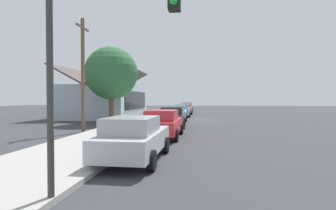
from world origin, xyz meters
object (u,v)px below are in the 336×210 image
at_px(car_navy, 186,107).
at_px(traffic_light_main, 99,36).
at_px(car_seafoam, 177,113).
at_px(car_skyblue, 182,110).
at_px(shade_tree, 111,73).
at_px(car_coral, 185,108).
at_px(car_cherry, 163,123).
at_px(car_charcoal, 172,117).
at_px(fire_hydrant_red, 151,122).
at_px(car_silver, 134,138).
at_px(utility_pole_wooden, 83,73).

xyz_separation_m(car_navy, traffic_light_main, (-40.28, -0.31, 2.68)).
bearing_deg(car_seafoam, car_skyblue, -3.21).
distance_m(car_seafoam, shade_tree, 7.62).
bearing_deg(shade_tree, car_coral, -20.47).
distance_m(car_skyblue, car_navy, 12.18).
distance_m(car_cherry, car_charcoal, 5.73).
bearing_deg(car_seafoam, car_coral, -3.09).
distance_m(car_charcoal, fire_hydrant_red, 1.78).
height_order(car_cherry, shade_tree, shade_tree).
distance_m(car_charcoal, car_skyblue, 12.29).
xyz_separation_m(shade_tree, fire_hydrant_red, (-3.62, -4.31, -4.03)).
height_order(car_charcoal, car_navy, same).
distance_m(car_navy, fire_hydrant_red, 25.36).
distance_m(car_silver, car_seafoam, 17.85).
height_order(car_coral, utility_pole_wooden, utility_pole_wooden).
height_order(utility_pole_wooden, fire_hydrant_red, utility_pole_wooden).
relative_size(car_cherry, utility_pole_wooden, 0.65).
distance_m(car_navy, utility_pole_wooden, 29.04).
xyz_separation_m(car_silver, traffic_light_main, (-4.19, -0.30, 2.68)).
xyz_separation_m(car_charcoal, car_navy, (24.47, 0.18, 0.00)).
distance_m(car_charcoal, car_seafoam, 6.23).
height_order(car_coral, traffic_light_main, traffic_light_main).
bearing_deg(car_navy, car_silver, 178.58).
height_order(car_navy, shade_tree, shade_tree).
bearing_deg(utility_pole_wooden, car_coral, -13.91).
bearing_deg(car_cherry, car_charcoal, 1.64).
relative_size(car_silver, car_charcoal, 1.02).
height_order(car_seafoam, fire_hydrant_red, car_seafoam).
bearing_deg(car_charcoal, fire_hydrant_red, 116.79).
bearing_deg(traffic_light_main, car_cherry, 0.43).
xyz_separation_m(car_navy, fire_hydrant_red, (-25.32, 1.35, -0.32)).
height_order(car_silver, car_cherry, same).
distance_m(traffic_light_main, fire_hydrant_red, 15.35).
bearing_deg(utility_pole_wooden, car_skyblue, -18.64).
bearing_deg(car_seafoam, fire_hydrant_red, 166.57).
bearing_deg(car_navy, car_skyblue, 179.10).
relative_size(car_navy, fire_hydrant_red, 6.32).
height_order(car_charcoal, car_coral, same).
bearing_deg(car_coral, car_charcoal, 178.77).
xyz_separation_m(car_charcoal, car_coral, (18.40, 0.00, 0.00)).
relative_size(car_skyblue, utility_pole_wooden, 0.59).
relative_size(car_cherry, car_navy, 1.09).
xyz_separation_m(car_charcoal, car_skyblue, (12.29, 0.06, -0.00)).
relative_size(car_cherry, fire_hydrant_red, 6.90).
distance_m(shade_tree, traffic_light_main, 19.54).
bearing_deg(fire_hydrant_red, car_silver, -172.82).
relative_size(car_charcoal, car_skyblue, 1.04).
xyz_separation_m(car_silver, car_cherry, (5.89, -0.23, 0.00)).
bearing_deg(car_charcoal, car_seafoam, -0.91).
bearing_deg(shade_tree, traffic_light_main, -162.19).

